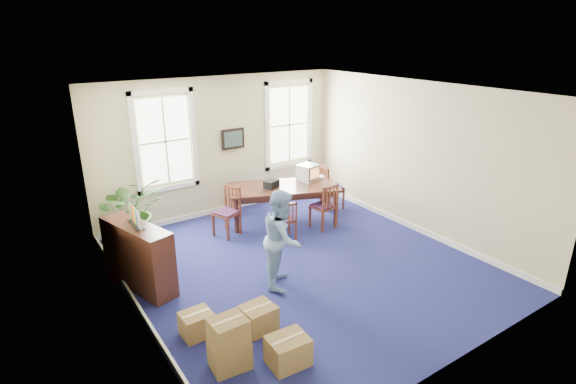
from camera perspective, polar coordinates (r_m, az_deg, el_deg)
floor at (r=8.52m, az=1.72°, el=-9.21°), size 6.50×6.50×0.00m
ceiling at (r=7.51m, az=1.97°, el=12.66°), size 6.50×6.50×0.00m
wall_back at (r=10.57m, az=-8.55°, el=5.75°), size 6.50×0.00×6.50m
wall_front at (r=5.77m, az=21.21°, el=-7.74°), size 6.50×0.00×6.50m
wall_left at (r=6.69m, az=-19.57°, el=-3.69°), size 0.00×6.50×6.50m
wall_right at (r=9.86m, az=16.19°, el=4.14°), size 0.00×6.50×6.50m
baseboard_back at (r=11.02m, az=-8.08°, el=-2.07°), size 6.00×0.04×0.12m
baseboard_left at (r=7.42m, az=-17.94°, el=-14.62°), size 0.04×6.50×0.12m
baseboard_right at (r=10.34m, az=15.27°, el=-4.12°), size 0.04×6.50×0.12m
window_left at (r=10.01m, az=-15.33°, el=6.24°), size 1.40×0.12×2.20m
window_right at (r=11.41m, az=0.12°, el=8.55°), size 1.40×0.12×2.20m
wall_picture at (r=10.62m, az=-7.01°, el=6.72°), size 0.58×0.06×0.48m
conference_table at (r=10.25m, az=-0.60°, el=-1.43°), size 2.68×1.94×0.83m
crt_tv at (r=10.49m, az=2.51°, el=2.53°), size 0.51×0.53×0.37m
game_console at (r=10.69m, az=4.11°, el=1.92°), size 0.22×0.24×0.05m
equipment_bag at (r=9.99m, az=-2.12°, el=1.03°), size 0.40×0.34×0.17m
chair_near_left at (r=9.35m, az=-0.35°, el=-3.53°), size 0.44×0.44×0.85m
chair_near_right at (r=9.86m, az=4.48°, el=-1.75°), size 0.50×0.50×1.03m
chair_end_left at (r=9.56m, az=-7.84°, el=-2.59°), size 0.61×0.61×1.04m
chair_end_right at (r=11.02m, az=5.66°, el=0.66°), size 0.58×0.58×1.06m
man at (r=7.57m, az=-0.74°, el=-5.89°), size 1.02×1.05×1.70m
credenza at (r=7.99m, az=-18.46°, el=-7.61°), size 0.84×1.57×1.19m
brochure_rack at (r=7.69m, az=-18.92°, el=-2.55°), size 0.31×0.75×0.33m
potted_plant at (r=9.51m, az=-19.27°, el=-2.32°), size 1.34×1.18×1.46m
cardboard_boxes at (r=6.24m, az=-6.30°, el=-17.40°), size 1.32×1.32×0.75m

